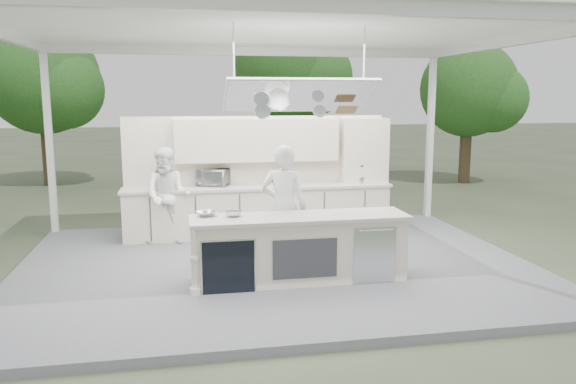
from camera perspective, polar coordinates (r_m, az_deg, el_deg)
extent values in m
plane|color=#4C563B|center=(9.04, -1.27, -7.93)|extent=(90.00, 90.00, 0.00)
cube|color=#5C5C61|center=(9.03, -1.27, -7.56)|extent=(8.00, 6.00, 0.12)
cube|color=white|center=(12.62, 14.24, 5.35)|extent=(0.12, 0.12, 3.70)
cube|color=white|center=(11.70, -23.08, 4.56)|extent=(0.12, 0.12, 3.70)
cube|color=white|center=(8.69, -1.36, 16.59)|extent=(8.20, 6.20, 0.16)
cube|color=white|center=(5.85, 3.57, 18.38)|extent=(8.00, 0.12, 0.16)
cube|color=white|center=(11.53, -3.80, 14.05)|extent=(8.00, 0.12, 0.16)
cube|color=white|center=(10.07, 21.83, 14.04)|extent=(0.12, 6.00, 0.16)
cube|color=white|center=(7.77, 1.25, 9.79)|extent=(2.00, 0.71, 0.43)
cube|color=white|center=(7.77, 1.25, 9.79)|extent=(2.06, 0.76, 0.46)
cylinder|color=white|center=(7.65, -5.52, 13.31)|extent=(0.02, 0.02, 0.95)
cylinder|color=white|center=(8.03, 7.73, 13.09)|extent=(0.02, 0.02, 0.95)
cylinder|color=silver|center=(7.84, -2.60, 8.17)|extent=(0.22, 0.14, 0.21)
cylinder|color=silver|center=(7.94, 3.23, 8.19)|extent=(0.18, 0.12, 0.18)
cube|color=#9B6E3E|center=(8.07, 5.99, 8.31)|extent=(0.28, 0.18, 0.12)
cube|color=beige|center=(8.07, 1.20, -5.88)|extent=(3.00, 0.70, 0.90)
cube|color=beige|center=(7.96, 1.21, -2.59)|extent=(3.10, 0.78, 0.05)
cylinder|color=beige|center=(7.57, -9.51, -7.00)|extent=(0.11, 0.11, 0.92)
cube|color=black|center=(7.61, -6.07, -7.61)|extent=(0.70, 0.04, 0.72)
cube|color=silver|center=(7.61, -6.06, -7.61)|extent=(0.74, 0.03, 0.72)
cube|color=#343439|center=(7.74, 1.75, -6.79)|extent=(0.90, 0.02, 0.55)
cube|color=silver|center=(8.01, 8.79, -6.34)|extent=(0.62, 0.02, 0.78)
cube|color=beige|center=(10.72, -2.97, -1.99)|extent=(5.00, 0.65, 0.90)
cube|color=beige|center=(10.63, -2.99, 0.52)|extent=(5.08, 0.72, 0.05)
cube|color=beige|center=(10.90, -3.21, 1.80)|extent=(5.00, 0.10, 2.25)
cube|color=beige|center=(10.70, -3.15, 5.29)|extent=(3.10, 0.38, 0.80)
cube|color=beige|center=(11.15, 7.68, 4.10)|extent=(0.90, 0.45, 1.30)
cube|color=#9B6E3E|center=(11.15, 7.68, 4.10)|extent=(0.84, 0.40, 0.03)
cylinder|color=silver|center=(11.05, 7.35, 1.24)|extent=(0.20, 0.20, 0.12)
cylinder|color=black|center=(11.03, 7.37, 2.06)|extent=(0.17, 0.17, 0.20)
cylinder|color=black|center=(11.16, 9.06, 1.23)|extent=(0.16, 0.16, 0.10)
cone|color=black|center=(11.14, 9.08, 2.10)|extent=(0.14, 0.14, 0.24)
cylinder|color=#433721|center=(19.02, -23.20, 3.80)|extent=(0.36, 0.36, 2.10)
sphere|color=#2F6926|center=(18.96, -23.65, 10.55)|extent=(3.40, 3.40, 3.40)
sphere|color=#2F6926|center=(18.31, -21.83, 9.66)|extent=(2.38, 2.38, 2.38)
cylinder|color=#433721|center=(20.93, 0.02, 5.52)|extent=(0.36, 0.36, 2.45)
sphere|color=#2F6926|center=(20.91, 0.02, 12.72)|extent=(4.00, 4.00, 4.00)
sphere|color=#2F6926|center=(20.47, 2.59, 11.65)|extent=(2.80, 2.80, 2.80)
cylinder|color=#433721|center=(18.84, 17.55, 3.82)|extent=(0.36, 0.36, 1.92)
sphere|color=#2F6926|center=(18.76, 17.86, 9.94)|extent=(3.00, 3.00, 3.00)
sphere|color=#2F6926|center=(18.67, 20.12, 8.90)|extent=(2.10, 2.10, 2.10)
imported|color=white|center=(8.49, -0.41, -1.60)|extent=(0.81, 0.68, 1.91)
imported|color=white|center=(10.21, -12.11, -0.40)|extent=(0.96, 0.81, 1.74)
imported|color=silver|center=(10.71, -7.62, 1.50)|extent=(0.68, 0.57, 0.32)
imported|color=silver|center=(8.00, -8.28, -2.19)|extent=(0.36, 0.36, 0.07)
imported|color=silver|center=(7.93, -5.54, -2.22)|extent=(0.25, 0.25, 0.07)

